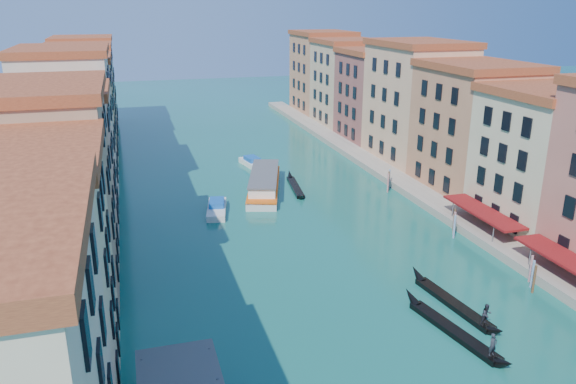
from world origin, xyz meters
name	(u,v)px	position (x,y,z in m)	size (l,w,h in m)	color
left_bank_palazzos	(66,136)	(-26.00, 64.68, 9.71)	(12.80, 128.40, 21.00)	beige
right_bank_palazzos	(434,114)	(30.00, 65.00, 9.75)	(12.80, 128.40, 21.00)	brown
quay	(386,173)	(22.00, 65.00, 0.50)	(4.00, 140.00, 1.00)	gray
mooring_poles_right	(514,263)	(19.10, 28.80, 1.30)	(1.44, 54.24, 3.20)	#51301B
vaporetto_far	(264,182)	(1.09, 63.05, 1.24)	(9.31, 18.99, 2.76)	silver
gondola_fore	(453,329)	(7.22, 20.85, 0.45)	(3.45, 13.25, 2.66)	black
gondola_right	(455,302)	(9.76, 24.67, 0.51)	(2.65, 13.28, 2.65)	black
gondola_far	(295,186)	(5.84, 62.75, 0.37)	(2.55, 12.74, 1.80)	black
motorboat_mid	(217,208)	(-7.31, 55.66, 0.61)	(3.86, 7.94, 1.58)	silver
motorboat_far	(253,163)	(2.41, 76.41, 0.62)	(3.84, 7.98, 1.59)	white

